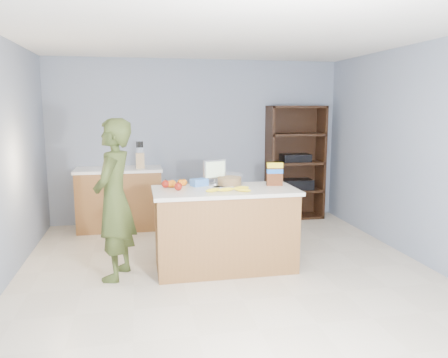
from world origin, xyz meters
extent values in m
cube|color=beige|center=(0.00, 0.00, 0.00)|extent=(4.50, 5.00, 0.02)
cube|color=gray|center=(0.00, 2.50, 1.25)|extent=(4.50, 0.02, 2.50)
cube|color=gray|center=(0.00, -2.50, 1.25)|extent=(4.50, 0.02, 2.50)
cube|color=gray|center=(2.25, 0.00, 1.25)|extent=(0.02, 5.00, 2.50)
cube|color=white|center=(0.00, 0.00, 2.50)|extent=(4.50, 5.00, 0.02)
cube|color=brown|center=(0.00, 0.30, 0.43)|extent=(1.50, 0.70, 0.86)
cube|color=silver|center=(0.00, 0.30, 0.88)|extent=(1.56, 0.76, 0.04)
cube|color=black|center=(0.00, 0.30, 0.05)|extent=(1.46, 0.66, 0.10)
cube|color=brown|center=(-1.20, 2.20, 0.43)|extent=(1.20, 0.60, 0.86)
cube|color=white|center=(-1.20, 2.20, 0.88)|extent=(1.24, 0.62, 0.04)
cube|color=black|center=(1.55, 2.48, 0.90)|extent=(0.90, 0.04, 1.80)
cube|color=black|center=(1.12, 2.30, 0.90)|extent=(0.04, 0.40, 1.80)
cube|color=black|center=(1.98, 2.30, 0.90)|extent=(0.04, 0.40, 1.80)
cube|color=black|center=(1.55, 2.30, 0.02)|extent=(0.90, 0.40, 0.04)
cube|color=black|center=(1.55, 2.30, 0.45)|extent=(0.90, 0.40, 0.04)
cube|color=black|center=(1.55, 2.30, 0.90)|extent=(0.90, 0.40, 0.04)
cube|color=black|center=(1.55, 2.30, 1.35)|extent=(0.90, 0.40, 0.04)
cube|color=black|center=(1.55, 2.30, 1.78)|extent=(0.90, 0.40, 0.04)
cube|color=black|center=(1.55, 2.30, 0.55)|extent=(0.55, 0.32, 0.16)
cube|color=black|center=(1.55, 2.30, 0.98)|extent=(0.45, 0.30, 0.12)
imported|color=#343F1A|center=(-1.17, 0.26, 0.83)|extent=(0.56, 0.70, 1.67)
cube|color=tan|center=(-0.89, 2.14, 1.01)|extent=(0.12, 0.10, 0.22)
cylinder|color=black|center=(-0.93, 2.14, 1.17)|extent=(0.02, 0.02, 0.09)
cylinder|color=black|center=(-0.91, 2.14, 1.17)|extent=(0.02, 0.02, 0.09)
cylinder|color=black|center=(-0.89, 2.14, 1.17)|extent=(0.02, 0.02, 0.09)
cylinder|color=black|center=(-0.87, 2.14, 1.17)|extent=(0.02, 0.02, 0.09)
cylinder|color=black|center=(-0.85, 2.14, 1.17)|extent=(0.02, 0.02, 0.09)
cube|color=white|center=(-0.05, 0.43, 0.90)|extent=(0.24, 0.15, 0.00)
cube|color=white|center=(0.00, 0.40, 0.90)|extent=(0.25, 0.19, 0.00)
ellipsoid|color=yellow|center=(-0.16, 0.14, 0.92)|extent=(0.19, 0.12, 0.04)
ellipsoid|color=yellow|center=(-0.02, 0.15, 0.92)|extent=(0.19, 0.09, 0.04)
ellipsoid|color=yellow|center=(0.16, 0.20, 0.92)|extent=(0.19, 0.09, 0.04)
ellipsoid|color=yellow|center=(0.15, 0.10, 0.92)|extent=(0.17, 0.15, 0.04)
sphere|color=maroon|center=(-0.63, 0.48, 0.94)|extent=(0.09, 0.09, 0.09)
sphere|color=maroon|center=(-0.51, 0.30, 0.94)|extent=(0.09, 0.09, 0.09)
sphere|color=orange|center=(-0.59, 0.51, 0.94)|extent=(0.08, 0.08, 0.08)
sphere|color=orange|center=(-0.55, 0.54, 0.94)|extent=(0.08, 0.08, 0.08)
sphere|color=orange|center=(-0.55, 0.48, 0.94)|extent=(0.08, 0.08, 0.08)
sphere|color=orange|center=(-0.46, 0.56, 0.94)|extent=(0.08, 0.08, 0.08)
sphere|color=orange|center=(-0.63, 0.51, 0.94)|extent=(0.08, 0.08, 0.08)
sphere|color=orange|center=(-0.57, 0.49, 0.94)|extent=(0.08, 0.08, 0.08)
sphere|color=orange|center=(-0.42, 0.58, 0.94)|extent=(0.08, 0.08, 0.08)
sphere|color=orange|center=(-0.55, 0.53, 0.94)|extent=(0.08, 0.08, 0.08)
cube|color=blue|center=(-0.25, 0.53, 0.94)|extent=(0.21, 0.18, 0.08)
cylinder|color=#267219|center=(0.10, 0.53, 0.95)|extent=(0.27, 0.27, 0.09)
cylinder|color=white|center=(0.10, 0.53, 0.97)|extent=(0.30, 0.30, 0.13)
cylinder|color=silver|center=(-0.06, 0.62, 0.91)|extent=(0.12, 0.12, 0.01)
cylinder|color=silver|center=(-0.06, 0.62, 0.94)|extent=(0.02, 0.02, 0.05)
cube|color=silver|center=(-0.06, 0.62, 1.07)|extent=(0.28, 0.12, 0.22)
cube|color=yellow|center=(-0.05, 0.60, 1.07)|extent=(0.23, 0.08, 0.18)
cube|color=#592B14|center=(0.59, 0.39, 1.03)|extent=(0.18, 0.09, 0.27)
cube|color=yellow|center=(0.59, 0.39, 1.14)|extent=(0.18, 0.09, 0.06)
cube|color=blue|center=(0.59, 0.39, 1.07)|extent=(0.18, 0.09, 0.05)
camera|label=1|loc=(-0.92, -4.27, 1.78)|focal=35.00mm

